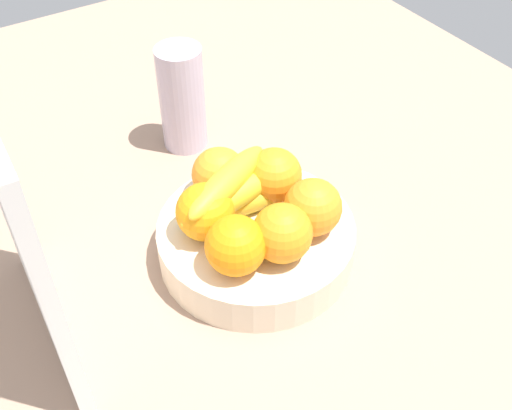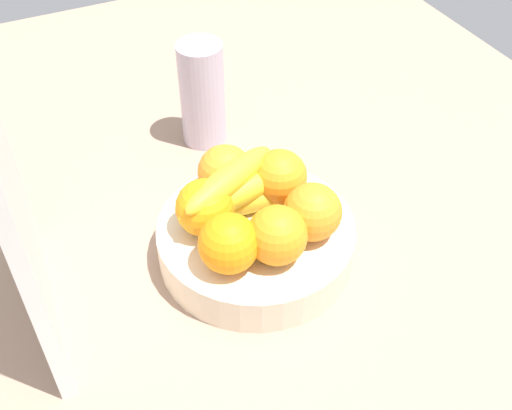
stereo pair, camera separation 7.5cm
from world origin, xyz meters
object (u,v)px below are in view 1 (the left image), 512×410
(orange_top_stack, at_px, (236,246))
(orange_front_left, at_px, (282,233))
(orange_center, at_px, (274,175))
(banana_bunch, at_px, (232,194))
(thermos_tumbler, at_px, (182,98))
(orange_back_left, at_px, (220,175))
(orange_front_right, at_px, (313,207))
(cutting_board, at_px, (20,233))
(fruit_bowl, at_px, (256,240))
(orange_back_right, at_px, (205,212))

(orange_top_stack, bearing_deg, orange_front_left, -102.37)
(orange_center, distance_m, orange_top_stack, 0.15)
(banana_bunch, relative_size, thermos_tumbler, 1.00)
(orange_back_left, bearing_deg, banana_bunch, 170.57)
(orange_front_right, xyz_separation_m, orange_center, (0.08, 0.01, 0.00))
(cutting_board, bearing_deg, thermos_tumbler, -48.69)
(cutting_board, distance_m, thermos_tumbler, 0.43)
(orange_center, height_order, thermos_tumbler, thermos_tumbler)
(orange_front_left, relative_size, banana_bunch, 0.44)
(fruit_bowl, relative_size, banana_bunch, 1.52)
(cutting_board, height_order, thermos_tumbler, cutting_board)
(fruit_bowl, bearing_deg, orange_back_right, 68.67)
(thermos_tumbler, bearing_deg, banana_bunch, 167.64)
(orange_back_left, relative_size, orange_back_right, 1.00)
(orange_front_left, relative_size, orange_back_right, 1.00)
(orange_center, bearing_deg, thermos_tumbler, 3.80)
(orange_front_left, bearing_deg, orange_back_left, 3.95)
(orange_front_right, xyz_separation_m, orange_back_left, (0.13, 0.07, 0.00))
(cutting_board, bearing_deg, orange_front_left, -104.42)
(orange_front_left, relative_size, orange_center, 1.00)
(orange_front_right, height_order, orange_back_right, same)
(fruit_bowl, height_order, banana_bunch, banana_bunch)
(orange_center, xyz_separation_m, cutting_board, (-0.01, 0.35, 0.08))
(orange_back_right, relative_size, thermos_tumbler, 0.44)
(fruit_bowl, height_order, orange_front_left, orange_front_left)
(orange_front_right, height_order, cutting_board, cutting_board)
(fruit_bowl, distance_m, orange_top_stack, 0.10)
(banana_bunch, xyz_separation_m, cutting_board, (-0.01, 0.27, 0.08))
(orange_front_left, height_order, cutting_board, cutting_board)
(fruit_bowl, relative_size, thermos_tumbler, 1.52)
(orange_top_stack, bearing_deg, orange_front_right, -87.86)
(orange_center, xyz_separation_m, orange_back_left, (0.04, 0.06, 0.00))
(orange_front_right, distance_m, orange_back_right, 0.14)
(banana_bunch, relative_size, cutting_board, 0.51)
(fruit_bowl, bearing_deg, orange_center, -55.05)
(orange_front_left, relative_size, orange_top_stack, 1.00)
(orange_front_left, bearing_deg, orange_front_right, -73.69)
(fruit_bowl, height_order, orange_back_left, orange_back_left)
(orange_back_right, xyz_separation_m, banana_bunch, (0.01, -0.05, 0.00))
(orange_back_left, height_order, orange_top_stack, same)
(orange_front_right, bearing_deg, orange_back_left, 29.84)
(cutting_board, xyz_separation_m, thermos_tumbler, (0.26, -0.33, -0.09))
(fruit_bowl, xyz_separation_m, orange_front_right, (-0.04, -0.06, 0.07))
(orange_front_left, distance_m, orange_center, 0.11)
(orange_center, distance_m, orange_back_left, 0.08)
(orange_front_right, bearing_deg, orange_top_stack, 92.14)
(orange_front_left, xyz_separation_m, orange_back_right, (0.09, 0.06, 0.00))
(orange_back_left, bearing_deg, orange_back_right, 135.71)
(orange_front_left, height_order, orange_back_left, same)
(orange_back_left, xyz_separation_m, banana_bunch, (-0.05, 0.01, 0.00))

